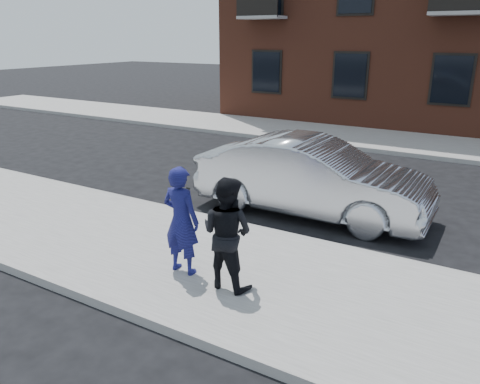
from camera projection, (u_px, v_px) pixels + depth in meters
The scene contains 8 objects.
ground at pixel (307, 291), 7.19m from camera, with size 100.00×100.00×0.00m, color black.
near_sidewalk at pixel (301, 294), 6.96m from camera, with size 50.00×3.50×0.15m, color gray.
near_curb at pixel (341, 249), 8.43m from camera, with size 50.00×0.10×0.15m, color #999691.
far_sidewalk at pixel (433, 146), 16.35m from camera, with size 50.00×3.50×0.15m, color gray.
far_curb at pixel (423, 156), 14.88m from camera, with size 50.00×0.10×0.15m, color #999691.
silver_sedan at pixel (312, 177), 10.07m from camera, with size 1.76×5.04×1.66m, color #B7BABF.
man_hoodie at pixel (181, 220), 7.22m from camera, with size 0.63×0.49×1.73m.
man_peacoat at pixel (227, 233), 6.80m from camera, with size 0.85×0.68×1.70m.
Camera 1 is at (2.33, -5.98, 3.73)m, focal length 35.00 mm.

